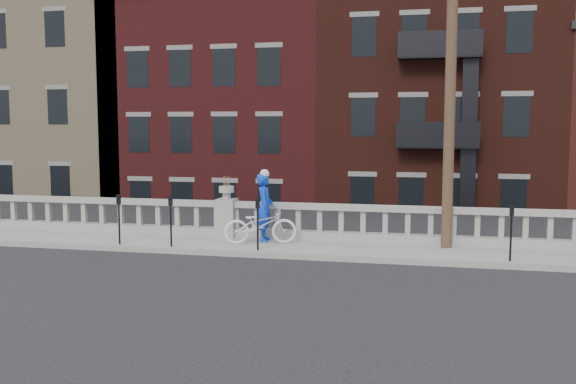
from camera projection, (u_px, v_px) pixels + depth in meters
The scene contains 12 objects.
ground at pixel (174, 272), 14.85m from camera, with size 120.00×120.00×0.00m, color black.
sidewalk at pixel (216, 245), 17.75m from camera, with size 32.00×2.20×0.15m, color gray.
balustrade at pixel (227, 220), 18.62m from camera, with size 28.00×0.34×1.03m.
planter_pedestal at pixel (227, 213), 18.60m from camera, with size 0.55×0.55×1.76m.
lower_level at pixel (338, 138), 36.82m from camera, with size 80.00×44.00×20.80m.
utility_pole at pixel (451, 53), 16.46m from camera, with size 1.60×0.28×10.00m.
parking_meter_a at pixel (119, 213), 17.36m from camera, with size 0.10×0.09×1.36m.
parking_meter_b at pixel (171, 215), 17.04m from camera, with size 0.10×0.09×1.36m.
parking_meter_c at pixel (258, 218), 16.52m from camera, with size 0.10×0.09×1.36m.
parking_meter_d at pixel (511, 226), 15.18m from camera, with size 0.10×0.09×1.36m.
bicycle at pixel (260, 225), 17.51m from camera, with size 0.69×1.97×1.04m, color white.
cyclist at pixel (265, 207), 17.85m from camera, with size 0.69×0.46×1.90m, color #0D39CE.
Camera 1 is at (5.73, -13.66, 3.39)m, focal length 40.00 mm.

